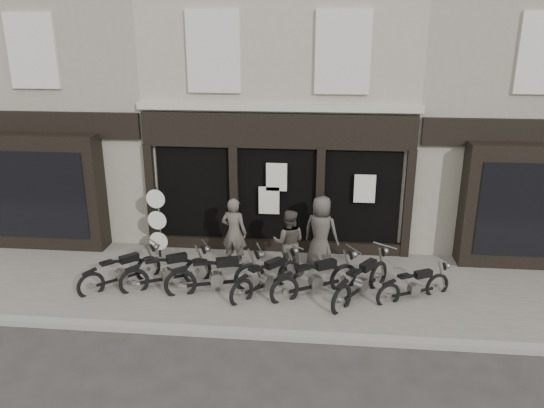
# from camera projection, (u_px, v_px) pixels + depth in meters

# --- Properties ---
(ground_plane) EXTENTS (90.00, 90.00, 0.00)m
(ground_plane) POSITION_uv_depth(u_px,v_px,m) (265.00, 306.00, 11.95)
(ground_plane) COLOR #2D2B28
(ground_plane) RESTS_ON ground
(pavement) EXTENTS (30.00, 4.20, 0.12)m
(pavement) POSITION_uv_depth(u_px,v_px,m) (269.00, 286.00, 12.78)
(pavement) COLOR #605C55
(pavement) RESTS_ON ground_plane
(kerb) EXTENTS (30.00, 0.25, 0.13)m
(kerb) POSITION_uv_depth(u_px,v_px,m) (258.00, 334.00, 10.75)
(kerb) COLOR gray
(kerb) RESTS_ON ground_plane
(central_building) EXTENTS (7.30, 6.22, 8.34)m
(central_building) POSITION_uv_depth(u_px,v_px,m) (286.00, 92.00, 16.27)
(central_building) COLOR #A39B8B
(central_building) RESTS_ON ground
(neighbour_left) EXTENTS (5.60, 6.73, 8.34)m
(neighbour_left) POSITION_uv_depth(u_px,v_px,m) (87.00, 91.00, 16.82)
(neighbour_left) COLOR gray
(neighbour_left) RESTS_ON ground
(neighbour_right) EXTENTS (5.60, 6.73, 8.34)m
(neighbour_right) POSITION_uv_depth(u_px,v_px,m) (500.00, 96.00, 15.63)
(neighbour_right) COLOR gray
(neighbour_right) RESTS_ON ground
(motorcycle_0) EXTENTS (1.66, 1.64, 1.01)m
(motorcycle_0) POSITION_uv_depth(u_px,v_px,m) (121.00, 274.00, 12.61)
(motorcycle_0) COLOR black
(motorcycle_0) RESTS_ON ground
(motorcycle_1) EXTENTS (2.03, 1.32, 1.06)m
(motorcycle_1) POSITION_uv_depth(u_px,v_px,m) (168.00, 274.00, 12.56)
(motorcycle_1) COLOR black
(motorcycle_1) RESTS_ON ground
(motorcycle_2) EXTENTS (2.28, 1.04, 1.13)m
(motorcycle_2) POSITION_uv_depth(u_px,v_px,m) (217.00, 278.00, 12.29)
(motorcycle_2) COLOR black
(motorcycle_2) RESTS_ON ground
(motorcycle_3) EXTENTS (1.60, 1.75, 1.02)m
(motorcycle_3) POSITION_uv_depth(u_px,v_px,m) (266.00, 280.00, 12.30)
(motorcycle_3) COLOR black
(motorcycle_3) RESTS_ON ground
(motorcycle_4) EXTENTS (2.05, 1.41, 1.09)m
(motorcycle_4) POSITION_uv_depth(u_px,v_px,m) (316.00, 281.00, 12.17)
(motorcycle_4) COLOR black
(motorcycle_4) RESTS_ON ground
(motorcycle_5) EXTENTS (1.55, 1.98, 1.09)m
(motorcycle_5) POSITION_uv_depth(u_px,v_px,m) (361.00, 284.00, 12.04)
(motorcycle_5) COLOR black
(motorcycle_5) RESTS_ON ground
(motorcycle_6) EXTENTS (1.78, 1.10, 0.92)m
(motorcycle_6) POSITION_uv_depth(u_px,v_px,m) (414.00, 288.00, 12.00)
(motorcycle_6) COLOR black
(motorcycle_6) RESTS_ON ground
(man_left) EXTENTS (0.74, 0.57, 1.83)m
(man_left) POSITION_uv_depth(u_px,v_px,m) (234.00, 233.00, 13.43)
(man_left) COLOR #4E4740
(man_left) RESTS_ON pavement
(man_centre) EXTENTS (0.82, 0.64, 1.67)m
(man_centre) POSITION_uv_depth(u_px,v_px,m) (289.00, 242.00, 13.03)
(man_centre) COLOR #423D35
(man_centre) RESTS_ON pavement
(man_right) EXTENTS (1.07, 0.88, 1.87)m
(man_right) POSITION_uv_depth(u_px,v_px,m) (321.00, 232.00, 13.42)
(man_right) COLOR #423D37
(man_right) RESTS_ON pavement
(advert_sign_post) EXTENTS (0.51, 0.33, 2.08)m
(advert_sign_post) POSITION_uv_depth(u_px,v_px,m) (158.00, 226.00, 13.95)
(advert_sign_post) COLOR black
(advert_sign_post) RESTS_ON ground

